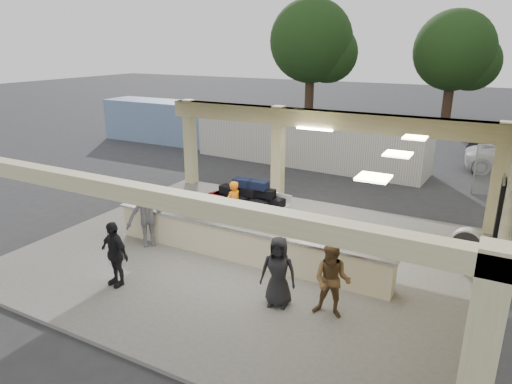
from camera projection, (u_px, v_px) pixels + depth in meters
The scene contains 14 objects.
ground at pixel (252, 256), 12.83m from camera, with size 120.00×120.00×0.00m, color #2A2A2C.
pavilion at pixel (270, 205), 12.87m from camera, with size 12.01×10.00×3.55m.
baggage_counter at pixel (243, 243), 12.23m from camera, with size 8.20×0.58×0.98m.
luggage_cart at pixel (247, 199), 14.81m from camera, with size 2.65×1.84×1.44m.
drum_fan at pixel (467, 244), 12.12m from camera, with size 0.87×0.47×0.95m.
baggage_handler at pixel (233, 206), 14.13m from camera, with size 0.58×0.32×1.60m, color orange.
passenger_a at pixel (332, 281), 9.60m from camera, with size 0.81×0.36×1.67m, color brown.
passenger_b at pixel (114, 254), 10.89m from camera, with size 0.95×0.35×1.63m, color black.
passenger_c at pixel (147, 215), 12.95m from camera, with size 1.21×0.43×1.88m, color #4D4D52.
passenger_d at pixel (278, 272), 10.03m from camera, with size 0.80×0.33×1.63m, color black.
container_white at pixel (307, 139), 22.28m from camera, with size 11.56×2.31×2.50m, color silver.
container_blue at pixel (176, 122), 27.11m from camera, with size 9.25×2.22×2.41m, color #738FB9.
tree_left at pixel (316, 44), 34.77m from camera, with size 6.60×6.30×9.00m.
tree_mid at pixel (459, 54), 32.14m from camera, with size 6.00×5.60×8.00m.
Camera 1 is at (5.61, -10.19, 5.71)m, focal length 32.00 mm.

